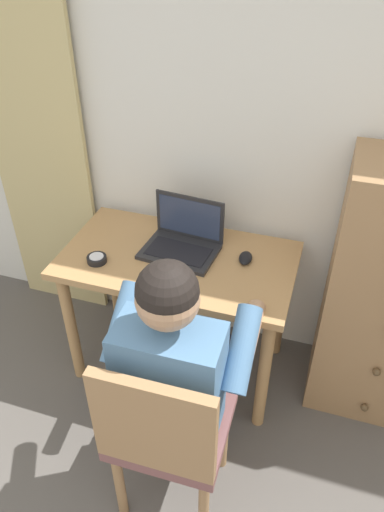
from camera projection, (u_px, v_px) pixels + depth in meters
wall_back at (277, 125)px, 2.12m from camera, size 4.80×0.05×2.50m
curtain_panel at (35, 133)px, 2.45m from camera, size 0.55×0.03×2.17m
desk at (178, 277)px, 2.30m from camera, size 1.08×0.60×0.72m
chair at (166, 431)px, 1.75m from camera, size 0.43×0.41×0.89m
person_seated at (181, 360)px, 1.78m from camera, size 0.54×0.59×1.21m
laptop at (183, 240)px, 2.26m from camera, size 0.36×0.28×0.24m
computer_mouse at (245, 258)px, 2.20m from camera, size 0.07×0.11×0.03m
desk_clock at (97, 259)px, 2.20m from camera, size 0.09×0.09×0.03m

